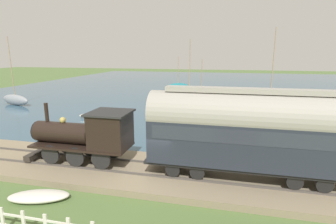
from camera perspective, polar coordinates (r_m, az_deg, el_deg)
ground_plane at (r=14.93m, az=-3.64°, el=-14.24°), size 200.00×200.00×0.00m
harbor_water at (r=56.46m, az=9.05°, el=5.65°), size 80.00×80.00×0.01m
rail_embankment at (r=15.17m, az=-3.24°, el=-13.03°), size 5.04×56.00×0.47m
steam_locomotive at (r=15.88m, az=-16.81°, el=-4.45°), size 2.21×6.37×3.42m
passenger_coach at (r=13.65m, az=16.61°, el=-3.62°), size 2.23×10.19×4.63m
sailboat_green at (r=33.30m, az=21.23°, el=1.26°), size 3.01×6.23×9.61m
sailboat_teal at (r=48.11m, az=2.19°, el=5.49°), size 3.32×4.44×6.18m
sailboat_gray at (r=40.37m, az=-30.30°, el=2.38°), size 2.31×5.18×8.83m
sailboat_brown at (r=42.91m, az=7.25°, el=4.11°), size 2.17×3.95×5.88m
sailboat_blue at (r=35.16m, az=4.63°, el=2.92°), size 2.10×6.27×8.54m
rowboat_mid_harbor at (r=21.08m, az=28.75°, el=-6.96°), size 2.47×1.95×0.46m
rowboat_off_pier at (r=28.98m, az=-16.04°, el=-0.73°), size 1.61×2.86×0.56m
rowboat_far_out at (r=25.39m, az=-21.85°, el=-3.23°), size 1.16×2.33×0.38m
beached_dinghy at (r=14.20m, az=-26.31°, el=-16.14°), size 1.88×3.00×0.44m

